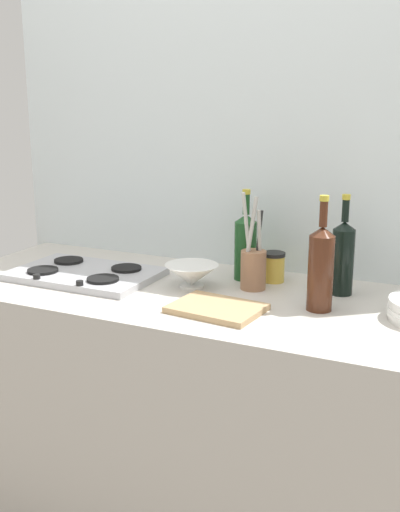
% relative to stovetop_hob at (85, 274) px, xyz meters
% --- Properties ---
extents(counter_block, '(1.80, 0.70, 0.90)m').
position_rel_stovetop_hob_xyz_m(counter_block, '(0.43, 0.02, -0.46)').
color(counter_block, beige).
rests_on(counter_block, ground).
extents(backsplash_panel, '(1.90, 0.06, 2.29)m').
position_rel_stovetop_hob_xyz_m(backsplash_panel, '(0.43, 0.40, 0.23)').
color(backsplash_panel, silver).
rests_on(backsplash_panel, ground).
extents(stovetop_hob, '(0.50, 0.33, 0.04)m').
position_rel_stovetop_hob_xyz_m(stovetop_hob, '(0.00, 0.00, 0.00)').
color(stovetop_hob, '#B2B2B7').
rests_on(stovetop_hob, counter_block).
extents(wine_bottle_leftmost, '(0.07, 0.07, 0.32)m').
position_rel_stovetop_hob_xyz_m(wine_bottle_leftmost, '(0.85, 0.20, 0.11)').
color(wine_bottle_leftmost, black).
rests_on(wine_bottle_leftmost, counter_block).
extents(wine_bottle_mid_left, '(0.08, 0.08, 0.31)m').
position_rel_stovetop_hob_xyz_m(wine_bottle_mid_left, '(0.51, 0.22, 0.11)').
color(wine_bottle_mid_left, '#19471E').
rests_on(wine_bottle_mid_left, counter_block).
extents(wine_bottle_mid_right, '(0.08, 0.08, 0.34)m').
position_rel_stovetop_hob_xyz_m(wine_bottle_mid_right, '(0.83, 0.01, 0.12)').
color(wine_bottle_mid_right, '#472314').
rests_on(wine_bottle_mid_right, counter_block).
extents(mixing_bowl, '(0.18, 0.18, 0.08)m').
position_rel_stovetop_hob_xyz_m(mixing_bowl, '(0.39, 0.05, 0.03)').
color(mixing_bowl, white).
rests_on(mixing_bowl, counter_block).
extents(utensil_crock, '(0.08, 0.08, 0.32)m').
position_rel_stovetop_hob_xyz_m(utensil_crock, '(0.58, 0.13, 0.06)').
color(utensil_crock, '#996B4C').
rests_on(utensil_crock, counter_block).
extents(condiment_jar_front, '(0.08, 0.08, 0.10)m').
position_rel_stovetop_hob_xyz_m(condiment_jar_front, '(0.61, 0.23, 0.04)').
color(condiment_jar_front, gold).
rests_on(condiment_jar_front, counter_block).
extents(cutting_board, '(0.28, 0.22, 0.02)m').
position_rel_stovetop_hob_xyz_m(cutting_board, '(0.56, -0.13, -0.00)').
color(cutting_board, tan).
rests_on(cutting_board, counter_block).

